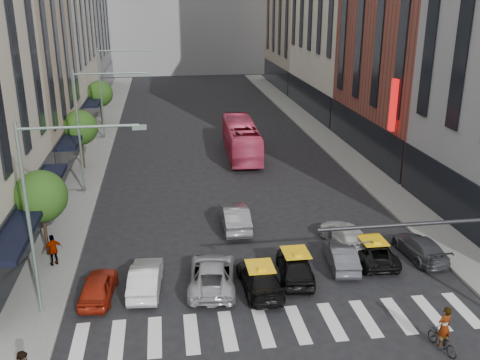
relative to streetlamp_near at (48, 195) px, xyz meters
name	(u,v)px	position (x,y,z in m)	size (l,w,h in m)	color
ground	(293,346)	(10.04, -4.00, -5.90)	(160.00, 160.00, 0.00)	black
sidewalk_left	(93,155)	(-1.46, 26.00, -5.83)	(3.00, 96.00, 0.15)	slate
sidewalk_right	(335,146)	(21.54, 26.00, -5.83)	(3.00, 96.00, 0.15)	slate
building_left_b	(6,22)	(-6.96, 24.00, 6.10)	(8.00, 16.00, 24.00)	tan
building_right_b	(416,7)	(27.04, 23.00, 7.10)	(8.00, 18.00, 26.00)	brown
tree_near	(41,196)	(-1.76, 6.00, -2.25)	(2.88, 2.88, 4.95)	black
tree_mid	(80,128)	(-1.76, 22.00, -2.25)	(2.88, 2.88, 4.95)	black
tree_far	(100,94)	(-1.76, 38.00, -2.25)	(2.88, 2.88, 4.95)	black
streetlamp_near	(48,195)	(0.00, 0.00, 0.00)	(5.38, 0.25, 9.00)	gray
streetlamp_mid	(91,116)	(0.00, 16.00, 0.00)	(5.38, 0.25, 9.00)	gray
streetlamp_far	(110,81)	(0.00, 32.00, 0.00)	(5.38, 0.25, 9.00)	gray
liberty_sign	(393,105)	(22.64, 16.00, 0.10)	(0.30, 0.70, 4.00)	red
car_red	(98,287)	(1.53, 1.07, -5.27)	(1.50, 3.74, 1.27)	maroon
car_white_front	(146,278)	(3.81, 1.50, -5.21)	(1.46, 4.18, 1.38)	silver
car_silver	(212,274)	(7.14, 1.39, -5.20)	(2.32, 5.03, 1.40)	#A7A7AC
taxi_left	(260,278)	(9.47, 0.67, -5.25)	(1.83, 4.51, 1.31)	black
taxi_center	(295,265)	(11.51, 1.58, -5.17)	(1.74, 4.32, 1.47)	black
car_grey_mid	(341,256)	(14.27, 2.45, -5.26)	(1.36, 3.90, 1.28)	#43454C
taxi_right	(372,251)	(16.21, 2.87, -5.29)	(2.02, 4.39, 1.22)	black
car_grey_curb	(420,247)	(19.04, 2.86, -5.29)	(1.72, 4.23, 1.23)	#3D3F45
car_row2_left	(235,217)	(9.27, 8.34, -5.14)	(1.62, 4.64, 1.53)	gray
car_row2_right	(345,235)	(15.33, 4.83, -5.22)	(1.91, 4.71, 1.37)	silver
bus	(241,139)	(12.05, 24.40, -4.34)	(2.63, 11.24, 3.13)	#DA4065
motorcycle	(442,341)	(16.12, -5.17, -5.46)	(0.59, 1.71, 0.90)	black
rider	(446,313)	(16.12, -5.17, -4.10)	(0.66, 0.43, 1.81)	gray
pedestrian_far	(53,250)	(-1.15, 4.65, -4.87)	(1.03, 0.43, 1.76)	gray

